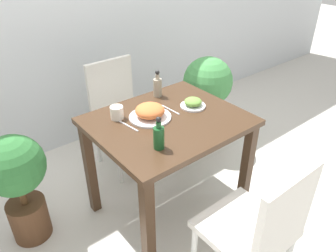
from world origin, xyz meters
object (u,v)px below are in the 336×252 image
Objects in this scene: chair_far at (119,109)px; food_plate at (150,112)px; condiment_bottle at (158,86)px; potted_plant_right at (207,91)px; potted_plant_left at (18,180)px; drink_cup at (117,113)px; sauce_bottle at (159,136)px; side_plate at (193,103)px; chair_near at (259,228)px.

food_plate is (-0.15, -0.64, 0.30)m from chair_far.
condiment_bottle is 0.22× the size of potted_plant_right.
potted_plant_right reaches higher than potted_plant_left.
potted_plant_left is at bearing 174.89° from condiment_bottle.
food_plate is at bearing -36.93° from drink_cup.
sauce_bottle is (-0.30, -0.93, 0.33)m from chair_far.
potted_plant_right is (1.64, 0.06, 0.08)m from potted_plant_left.
side_plate is at bearing -10.68° from food_plate.
chair_near is 0.88m from side_plate.
side_plate is 0.22× the size of potted_plant_left.
drink_cup is 0.40m from condiment_bottle.
potted_plant_right is (0.57, 0.42, -0.23)m from side_plate.
potted_plant_right is at bearing -124.57° from chair_near.
drink_cup is at bearing 143.07° from food_plate.
chair_near is 1.49m from chair_far.
condiment_bottle reaches higher than food_plate.
chair_far is 3.39× the size of food_plate.
potted_plant_left is at bearing -159.95° from chair_far.
sauce_bottle is at bearing -117.90° from food_plate.
chair_near is 5.36× the size of side_plate.
condiment_bottle is 0.72m from potted_plant_right.
chair_near is 4.68× the size of condiment_bottle.
potted_plant_left is (-0.77, 0.31, -0.33)m from food_plate.
sauce_bottle is at bearing -107.88° from chair_far.
potted_plant_right is (0.65, 0.15, -0.28)m from condiment_bottle.
chair_far is 1.03m from sauce_bottle.
chair_far is 5.36× the size of side_plate.
potted_plant_right is at bearing 22.81° from food_plate.
food_plate is 0.20m from drink_cup.
sauce_bottle reaches higher than chair_near.
condiment_bottle is at bearing -166.97° from potted_plant_right.
sauce_bottle reaches higher than food_plate.
sauce_bottle reaches higher than potted_plant_left.
chair_far reaches higher than drink_cup.
side_plate is at bearing -18.67° from potted_plant_left.
chair_far is 4.68× the size of sauce_bottle.
sauce_bottle is (-0.15, -0.29, 0.03)m from food_plate.
chair_far is at bearing 59.31° from drink_cup.
food_plate reaches higher than drink_cup.
chair_far reaches higher than food_plate.
condiment_bottle is at bearing -79.71° from chair_far.
drink_cup is 0.43× the size of condiment_bottle.
sauce_bottle is at bearing -71.18° from chair_near.
chair_far is 1.16× the size of potted_plant_left.
condiment_bottle is (0.38, 0.10, 0.03)m from drink_cup.
condiment_bottle reaches higher than drink_cup.
drink_cup is 0.43× the size of sauce_bottle.
food_plate reaches higher than side_plate.
chair_near reaches higher than drink_cup.
chair_far is at bearing 100.29° from condiment_bottle.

